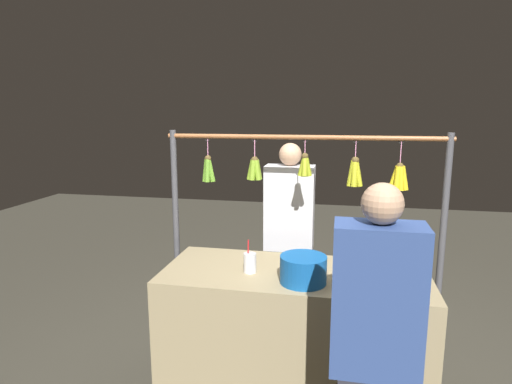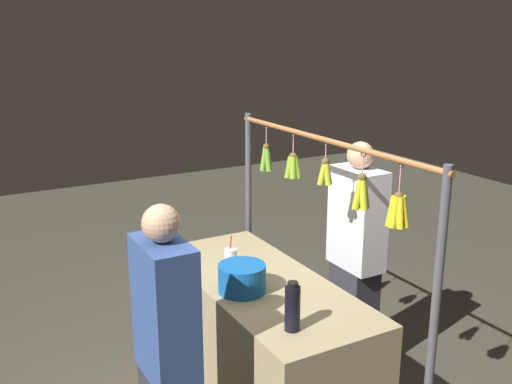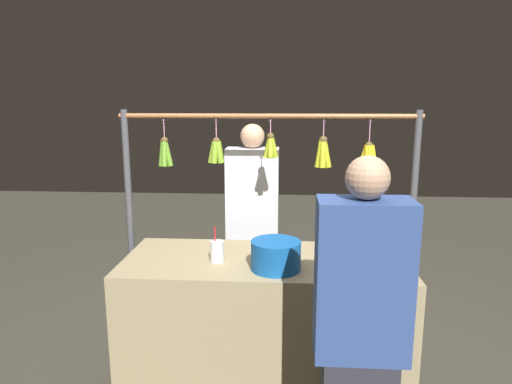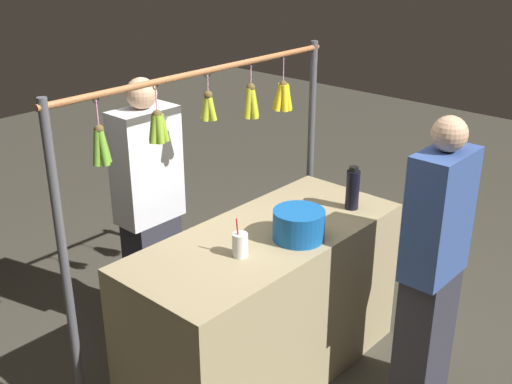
{
  "view_description": "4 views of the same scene",
  "coord_description": "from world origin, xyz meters",
  "px_view_note": "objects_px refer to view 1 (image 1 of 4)",
  "views": [
    {
      "loc": [
        -0.25,
        2.48,
        1.84
      ],
      "look_at": [
        0.24,
        0.0,
        1.36
      ],
      "focal_mm": 30.13,
      "sensor_mm": 36.0,
      "label": 1
    },
    {
      "loc": [
        -2.69,
        1.54,
        2.29
      ],
      "look_at": [
        0.06,
        0.0,
        1.4
      ],
      "focal_mm": 40.88,
      "sensor_mm": 36.0,
      "label": 2
    },
    {
      "loc": [
        -0.11,
        2.45,
        1.77
      ],
      "look_at": [
        0.05,
        0.0,
        1.27
      ],
      "focal_mm": 31.7,
      "sensor_mm": 36.0,
      "label": 3
    },
    {
      "loc": [
        2.21,
        1.91,
        2.35
      ],
      "look_at": [
        0.08,
        0.0,
        1.14
      ],
      "focal_mm": 44.06,
      "sensor_mm": 36.0,
      "label": 4
    }
  ],
  "objects_px": {
    "blue_bucket": "(303,269)",
    "customer_person": "(373,364)",
    "vendor_person": "(289,245)",
    "water_bottle": "(395,268)",
    "drink_cup": "(250,263)"
  },
  "relations": [
    {
      "from": "vendor_person",
      "to": "customer_person",
      "type": "distance_m",
      "value": 1.63
    },
    {
      "from": "customer_person",
      "to": "drink_cup",
      "type": "bearing_deg",
      "value": -44.55
    },
    {
      "from": "blue_bucket",
      "to": "customer_person",
      "type": "relative_size",
      "value": 0.17
    },
    {
      "from": "vendor_person",
      "to": "water_bottle",
      "type": "bearing_deg",
      "value": 126.3
    },
    {
      "from": "blue_bucket",
      "to": "customer_person",
      "type": "xyz_separation_m",
      "value": [
        -0.36,
        0.58,
        -0.18
      ]
    },
    {
      "from": "vendor_person",
      "to": "customer_person",
      "type": "xyz_separation_m",
      "value": [
        -0.55,
        1.53,
        -0.02
      ]
    },
    {
      "from": "water_bottle",
      "to": "blue_bucket",
      "type": "relative_size",
      "value": 0.94
    },
    {
      "from": "vendor_person",
      "to": "customer_person",
      "type": "height_order",
      "value": "vendor_person"
    },
    {
      "from": "blue_bucket",
      "to": "vendor_person",
      "type": "xyz_separation_m",
      "value": [
        0.2,
        -0.96,
        -0.17
      ]
    },
    {
      "from": "blue_bucket",
      "to": "customer_person",
      "type": "distance_m",
      "value": 0.7
    },
    {
      "from": "drink_cup",
      "to": "customer_person",
      "type": "relative_size",
      "value": 0.13
    },
    {
      "from": "water_bottle",
      "to": "customer_person",
      "type": "distance_m",
      "value": 0.65
    },
    {
      "from": "blue_bucket",
      "to": "vendor_person",
      "type": "height_order",
      "value": "vendor_person"
    },
    {
      "from": "drink_cup",
      "to": "customer_person",
      "type": "height_order",
      "value": "customer_person"
    },
    {
      "from": "water_bottle",
      "to": "customer_person",
      "type": "xyz_separation_m",
      "value": [
        0.14,
        0.59,
        -0.23
      ]
    }
  ]
}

